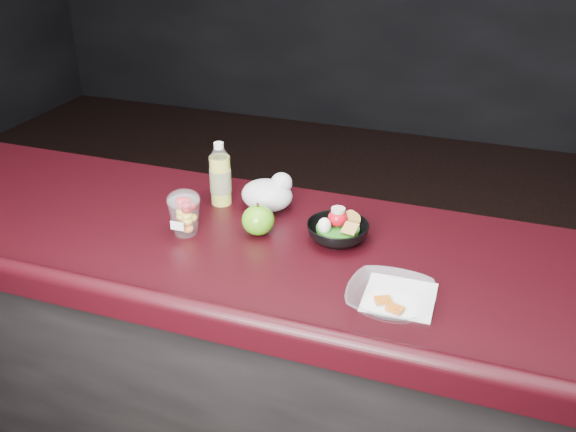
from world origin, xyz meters
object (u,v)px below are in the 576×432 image
Objects in this scene: fruit_cup at (184,212)px; takeout_bowl at (390,299)px; lemonade_bottle at (220,178)px; snack_bowl at (337,231)px; green_apple at (258,220)px.

takeout_bowl is at bearing -14.55° from fruit_cup.
lemonade_bottle reaches higher than snack_bowl.
snack_bowl is (0.40, 0.10, -0.03)m from fruit_cup.
lemonade_bottle is at bearing 141.90° from green_apple.
fruit_cup is at bearing -94.16° from lemonade_bottle.
lemonade_bottle is at bearing 148.64° from takeout_bowl.
lemonade_bottle is 0.40m from snack_bowl.
green_apple is (0.17, -0.14, -0.04)m from lemonade_bottle.
fruit_cup is at bearing -161.17° from green_apple.
takeout_bowl is (0.58, -0.35, -0.06)m from lemonade_bottle.
fruit_cup is at bearing 165.45° from takeout_bowl.
green_apple is 0.22m from snack_bowl.
lemonade_bottle reaches higher than green_apple.
fruit_cup is 0.64× the size of takeout_bowl.
lemonade_bottle is 0.68m from takeout_bowl.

